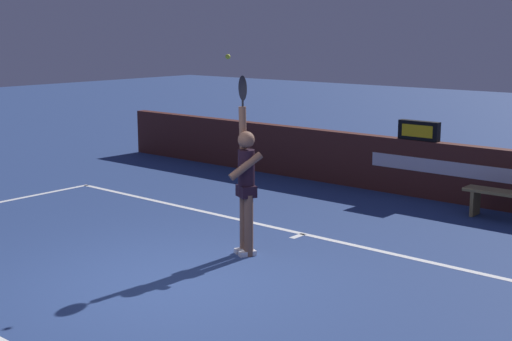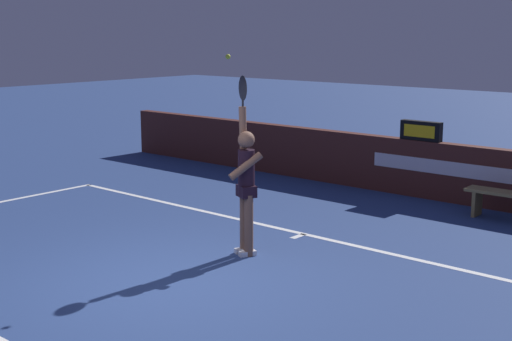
% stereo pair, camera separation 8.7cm
% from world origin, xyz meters
% --- Properties ---
extents(ground_plane, '(60.00, 60.00, 0.00)m').
position_xyz_m(ground_plane, '(0.00, 0.00, 0.00)').
color(ground_plane, navy).
extents(court_lines, '(11.01, 5.18, 0.00)m').
position_xyz_m(court_lines, '(0.00, 0.36, 0.00)').
color(court_lines, white).
rests_on(court_lines, ground).
extents(back_wall, '(15.46, 0.24, 1.06)m').
position_xyz_m(back_wall, '(0.00, 6.33, 0.53)').
color(back_wall, '#49221C').
rests_on(back_wall, ground).
extents(speed_display, '(0.80, 0.16, 0.36)m').
position_xyz_m(speed_display, '(0.09, 6.33, 1.24)').
color(speed_display, black).
rests_on(speed_display, back_wall).
extents(tennis_player, '(0.47, 0.50, 2.48)m').
position_xyz_m(tennis_player, '(-0.01, 1.55, 1.03)').
color(tennis_player, brown).
rests_on(tennis_player, ground).
extents(tennis_ball, '(0.07, 0.07, 0.07)m').
position_xyz_m(tennis_ball, '(-0.18, 1.38, 2.73)').
color(tennis_ball, '#CFDF2F').
extents(courtside_bench_near, '(1.43, 0.39, 0.48)m').
position_xyz_m(courtside_bench_near, '(2.07, 5.68, 0.36)').
color(courtside_bench_near, olive).
rests_on(courtside_bench_near, ground).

